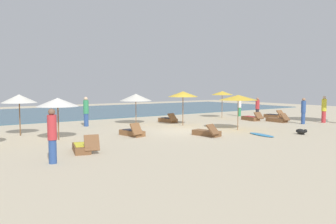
{
  "coord_description": "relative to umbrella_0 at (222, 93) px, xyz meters",
  "views": [
    {
      "loc": [
        -11.73,
        -15.14,
        2.66
      ],
      "look_at": [
        -0.69,
        0.76,
        1.1
      ],
      "focal_mm": 35.53,
      "sensor_mm": 36.0,
      "label": 1
    }
  ],
  "objects": [
    {
      "name": "lounger_4",
      "position": [
        -14.33,
        -6.92,
        -1.85
      ],
      "size": [
        0.97,
        1.72,
        0.75
      ],
      "color": "brown",
      "rests_on": "ground_plane"
    },
    {
      "name": "person_2",
      "position": [
        1.61,
        -6.27,
        -1.11
      ],
      "size": [
        0.43,
        0.43,
        1.8
      ],
      "color": "#2D4C8C",
      "rests_on": "ground_plane"
    },
    {
      "name": "person_3",
      "position": [
        2.32,
        0.28,
        -1.15
      ],
      "size": [
        0.39,
        0.39,
        1.73
      ],
      "color": "#338C59",
      "rests_on": "ground_plane"
    },
    {
      "name": "person_5",
      "position": [
        2.45,
        -1.58,
        -1.19
      ],
      "size": [
        0.34,
        0.34,
        1.67
      ],
      "color": "#26262D",
      "rests_on": "ground_plane"
    },
    {
      "name": "umbrella_0",
      "position": [
        0.0,
        0.0,
        0.0
      ],
      "size": [
        1.78,
        1.78,
        2.19
      ],
      "color": "brown",
      "rests_on": "ground_plane"
    },
    {
      "name": "lounger_2",
      "position": [
        -5.37,
        -0.05,
        -1.85
      ],
      "size": [
        0.78,
        1.75,
        0.68
      ],
      "color": "brown",
      "rests_on": "ground_plane"
    },
    {
      "name": "ocean_water",
      "position": [
        -7.26,
        12.51,
        -2.0
      ],
      "size": [
        48.0,
        16.0,
        0.06
      ],
      "primitive_type": "cube",
      "color": "#3D6075",
      "rests_on": "ground_plane"
    },
    {
      "name": "lounger_5",
      "position": [
        -10.63,
        -4.29,
        -1.85
      ],
      "size": [
        0.87,
        1.73,
        0.73
      ],
      "color": "brown",
      "rests_on": "ground_plane"
    },
    {
      "name": "lounger_0",
      "position": [
        1.25,
        -4.45,
        -1.86
      ],
      "size": [
        0.6,
        1.7,
        0.68
      ],
      "color": "brown",
      "rests_on": "ground_plane"
    },
    {
      "name": "lounger_6",
      "position": [
        3.41,
        -2.47,
        -1.85
      ],
      "size": [
        0.69,
        1.73,
        0.68
      ],
      "color": "brown",
      "rests_on": "ground_plane"
    },
    {
      "name": "lounger_1",
      "position": [
        -7.4,
        -6.55,
        -1.86
      ],
      "size": [
        0.97,
        1.79,
        0.68
      ],
      "color": "brown",
      "rests_on": "ground_plane"
    },
    {
      "name": "ground_plane",
      "position": [
        -7.26,
        -4.49,
        -2.03
      ],
      "size": [
        60.0,
        60.0,
        0.0
      ],
      "primitive_type": "plane",
      "color": "beige"
    },
    {
      "name": "person_0",
      "position": [
        -11.13,
        1.01,
        -1.05
      ],
      "size": [
        0.43,
        0.43,
        1.92
      ],
      "color": "#2D4C8C",
      "rests_on": "ground_plane"
    },
    {
      "name": "umbrella_4",
      "position": [
        -5.7,
        -2.22,
        0.05
      ],
      "size": [
        1.99,
        1.99,
        2.26
      ],
      "color": "brown",
      "rests_on": "ground_plane"
    },
    {
      "name": "umbrella_6",
      "position": [
        -15.48,
        -0.89,
        -0.07
      ],
      "size": [
        1.8,
        1.8,
        2.18
      ],
      "color": "brown",
      "rests_on": "ground_plane"
    },
    {
      "name": "umbrella_2",
      "position": [
        -7.9,
        0.18,
        -0.19
      ],
      "size": [
        2.21,
        2.21,
        2.08
      ],
      "color": "brown",
      "rests_on": "ground_plane"
    },
    {
      "name": "lounger_3",
      "position": [
        0.5,
        -2.64,
        -1.86
      ],
      "size": [
        0.88,
        1.78,
        0.66
      ],
      "color": "brown",
      "rests_on": "ground_plane"
    },
    {
      "name": "dog",
      "position": [
        -2.88,
        -9.1,
        -1.87
      ],
      "size": [
        0.3,
        0.67,
        0.31
      ],
      "color": "black",
      "rests_on": "ground_plane"
    },
    {
      "name": "umbrella_1",
      "position": [
        -4.31,
        -5.81,
        -0.1
      ],
      "size": [
        2.28,
        2.28,
        2.09
      ],
      "color": "brown",
      "rests_on": "ground_plane"
    },
    {
      "name": "umbrella_3",
      "position": [
        -14.23,
        -3.43,
        -0.19
      ],
      "size": [
        2.02,
        2.02,
        2.05
      ],
      "color": "brown",
      "rests_on": "ground_plane"
    },
    {
      "name": "person_4",
      "position": [
        3.57,
        -6.61,
        -1.06
      ],
      "size": [
        0.47,
        0.47,
        1.91
      ],
      "color": "#BF3338",
      "rests_on": "ground_plane"
    },
    {
      "name": "person_1",
      "position": [
        -15.86,
        -8.24,
        -1.06
      ],
      "size": [
        0.37,
        0.37,
        1.88
      ],
      "color": "#2D4C8C",
      "rests_on": "ground_plane"
    },
    {
      "name": "surfboard",
      "position": [
        -4.92,
        -8.09,
        -2.0
      ],
      "size": [
        0.79,
        1.87,
        0.07
      ],
      "color": "#338CCC",
      "rests_on": "ground_plane"
    }
  ]
}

